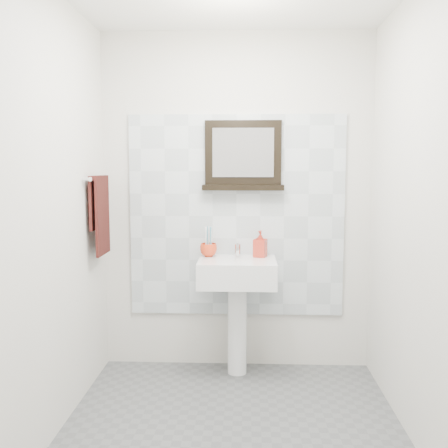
# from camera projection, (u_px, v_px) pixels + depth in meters

# --- Properties ---
(floor) EXTENTS (2.00, 2.20, 0.01)m
(floor) POSITION_uv_depth(u_px,v_px,m) (232.00, 436.00, 2.96)
(floor) COLOR #585A5D
(floor) RESTS_ON ground
(back_wall) EXTENTS (2.00, 0.01, 2.50)m
(back_wall) POSITION_uv_depth(u_px,v_px,m) (236.00, 203.00, 3.92)
(back_wall) COLOR silver
(back_wall) RESTS_ON ground
(front_wall) EXTENTS (2.00, 0.01, 2.50)m
(front_wall) POSITION_uv_depth(u_px,v_px,m) (223.00, 250.00, 1.73)
(front_wall) COLOR silver
(front_wall) RESTS_ON ground
(left_wall) EXTENTS (0.01, 2.20, 2.50)m
(left_wall) POSITION_uv_depth(u_px,v_px,m) (50.00, 216.00, 2.87)
(left_wall) COLOR silver
(left_wall) RESTS_ON ground
(right_wall) EXTENTS (0.01, 2.20, 2.50)m
(right_wall) POSITION_uv_depth(u_px,v_px,m) (420.00, 218.00, 2.78)
(right_wall) COLOR silver
(right_wall) RESTS_ON ground
(splashback) EXTENTS (1.60, 0.02, 1.50)m
(splashback) POSITION_uv_depth(u_px,v_px,m) (236.00, 216.00, 3.92)
(splashback) COLOR silver
(splashback) RESTS_ON back_wall
(pedestal_sink) EXTENTS (0.55, 0.44, 0.96)m
(pedestal_sink) POSITION_uv_depth(u_px,v_px,m) (237.00, 285.00, 3.75)
(pedestal_sink) COLOR white
(pedestal_sink) RESTS_ON ground
(toothbrush_cup) EXTENTS (0.15, 0.15, 0.10)m
(toothbrush_cup) POSITION_uv_depth(u_px,v_px,m) (209.00, 250.00, 3.85)
(toothbrush_cup) COLOR red
(toothbrush_cup) RESTS_ON pedestal_sink
(toothbrushes) EXTENTS (0.05, 0.04, 0.21)m
(toothbrushes) POSITION_uv_depth(u_px,v_px,m) (209.00, 240.00, 3.84)
(toothbrushes) COLOR white
(toothbrushes) RESTS_ON toothbrush_cup
(soap_dispenser) EXTENTS (0.11, 0.11, 0.19)m
(soap_dispenser) POSITION_uv_depth(u_px,v_px,m) (260.00, 244.00, 3.82)
(soap_dispenser) COLOR #B51520
(soap_dispenser) RESTS_ON pedestal_sink
(framed_mirror) EXTENTS (0.60, 0.11, 0.51)m
(framed_mirror) POSITION_uv_depth(u_px,v_px,m) (243.00, 157.00, 3.84)
(framed_mirror) COLOR black
(framed_mirror) RESTS_ON back_wall
(towel_bar) EXTENTS (0.07, 0.40, 0.03)m
(towel_bar) POSITION_uv_depth(u_px,v_px,m) (98.00, 178.00, 3.61)
(towel_bar) COLOR silver
(towel_bar) RESTS_ON left_wall
(hand_towel) EXTENTS (0.06, 0.30, 0.55)m
(hand_towel) POSITION_uv_depth(u_px,v_px,m) (100.00, 209.00, 3.63)
(hand_towel) COLOR black
(hand_towel) RESTS_ON towel_bar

